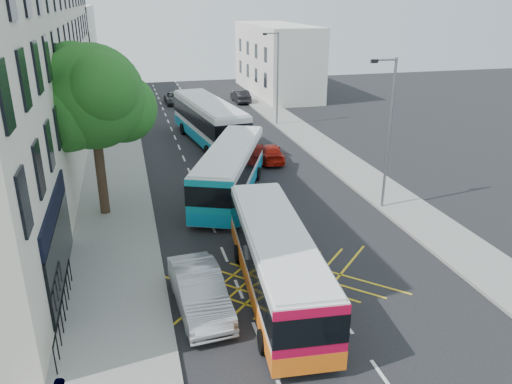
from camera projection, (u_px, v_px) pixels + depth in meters
ground at (383, 377)px, 15.36m from camera, size 120.00×120.00×0.00m
pavement_left at (106, 213)px, 26.84m from camera, size 5.00×70.00×0.15m
pavement_right at (376, 187)px, 30.62m from camera, size 3.00×70.00×0.15m
terrace_main at (7, 68)px, 31.66m from camera, size 8.30×45.00×13.50m
terrace_far at (60, 50)px, 59.79m from camera, size 8.00×20.00×10.00m
building_right at (276, 59)px, 59.74m from camera, size 6.00×18.00×8.00m
street_tree at (92, 98)px, 24.54m from camera, size 6.30×5.70×8.80m
lamp_near at (388, 127)px, 25.95m from camera, size 1.45×0.15×8.00m
lamp_far at (276, 74)px, 43.97m from camera, size 1.45×0.15×8.00m
railings at (63, 307)px, 17.58m from camera, size 0.08×5.60×1.14m
bus_near at (276, 261)px, 19.16m from camera, size 3.22×10.21×2.82m
bus_mid at (230, 171)px, 28.90m from camera, size 6.35×10.64×2.96m
bus_far at (209, 121)px, 39.57m from camera, size 4.30×12.20×3.36m
parked_car_silver at (200, 291)px, 18.45m from camera, size 1.98×4.89×1.58m
red_hatchback at (270, 153)px, 35.48m from camera, size 2.15×4.26×1.19m
distant_car_grey at (175, 98)px, 54.71m from camera, size 2.12×4.36×1.20m
distant_car_dark at (241, 96)px, 55.41m from camera, size 1.57×4.20×1.37m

